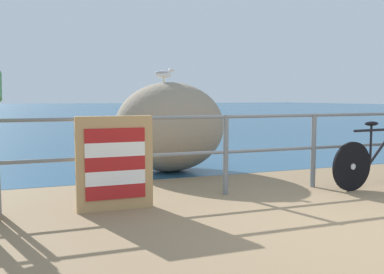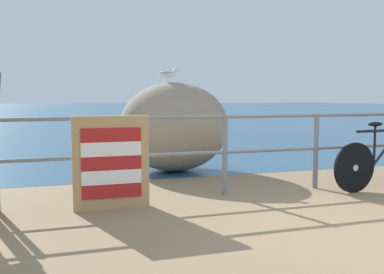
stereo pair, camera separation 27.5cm
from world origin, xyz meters
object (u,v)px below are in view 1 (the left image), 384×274
bicycle (380,159)px  seagull (164,74)px  folded_deckchair_stack (115,163)px  breakwater_boulder_main (170,127)px

bicycle → seagull: size_ratio=4.95×
folded_deckchair_stack → breakwater_boulder_main: 2.57m
folded_deckchair_stack → seagull: bearing=60.9°
folded_deckchair_stack → breakwater_boulder_main: bearing=58.6°
folded_deckchair_stack → breakwater_boulder_main: (1.34, 2.19, 0.23)m
bicycle → breakwater_boulder_main: size_ratio=0.91×
bicycle → seagull: 3.57m
bicycle → seagull: bearing=130.0°
bicycle → breakwater_boulder_main: 3.26m
breakwater_boulder_main → seagull: (-0.09, 0.05, 0.89)m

